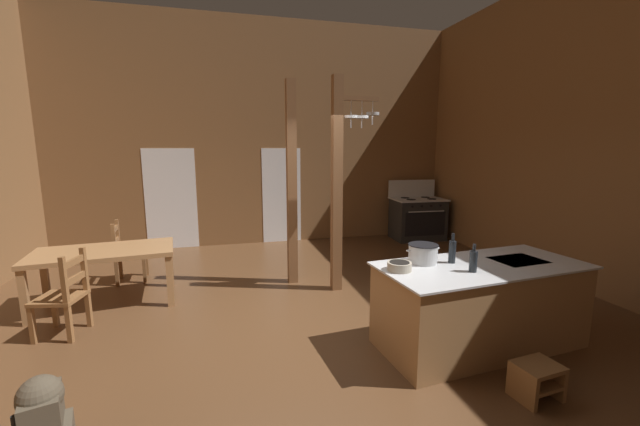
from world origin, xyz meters
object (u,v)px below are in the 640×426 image
Objects in this scene: ladderback_chair_by_post at (64,296)px; stockpot_on_counter at (423,254)px; bottle_short_on_counter at (452,251)px; stove_range at (417,218)px; step_stool at (537,378)px; ladderback_chair_near_window at (127,253)px; kitchen_island at (480,305)px; mixing_bowl_on_counter at (399,266)px; bottle_tall_on_counter at (473,261)px; backpack at (43,416)px; dining_table at (104,256)px.

stockpot_on_counter reaches higher than ladderback_chair_by_post.
bottle_short_on_counter reaches higher than stockpot_on_counter.
stove_range reaches higher than step_stool.
bottle_short_on_counter is at bearing -38.17° from ladderback_chair_near_window.
ladderback_chair_near_window reaches higher than kitchen_island.
ladderback_chair_near_window is 4.37m from mixing_bowl_on_counter.
bottle_tall_on_counter is at bearing -85.18° from bottle_short_on_counter.
bottle_tall_on_counter is at bearing 102.04° from step_stool.
stockpot_on_counter is at bearing 13.80° from backpack.
step_stool is 1.43m from stockpot_on_counter.
ladderback_chair_near_window reaches higher than step_stool.
dining_table is 0.91m from ladderback_chair_near_window.
mixing_bowl_on_counter is (2.85, 0.62, 0.61)m from backpack.
dining_table is 5.72× the size of bottle_short_on_counter.
ladderback_chair_by_post is 3.92m from stockpot_on_counter.
backpack is 3.63m from bottle_short_on_counter.
dining_table is (-4.00, 3.07, 0.47)m from step_stool.
ladderback_chair_by_post is (-4.19, 2.23, 0.27)m from step_stool.
kitchen_island is at bearing -111.21° from stove_range.
bottle_tall_on_counter reaches higher than step_stool.
stove_range is at bearing 68.79° from kitchen_island.
stove_range is (1.73, 4.45, 0.04)m from kitchen_island.
mixing_bowl_on_counter is at bearing -21.11° from ladderback_chair_by_post.
backpack is (0.26, -3.65, -0.14)m from ladderback_chair_near_window.
mixing_bowl_on_counter reaches higher than ladderback_chair_near_window.
ladderback_chair_near_window is 3.45× the size of bottle_tall_on_counter.
stove_range reaches higher than backpack.
stove_range is at bearing 13.48° from ladderback_chair_near_window.
ladderback_chair_near_window is at bearing 85.28° from dining_table.
dining_table is at bearing 151.72° from bottle_short_on_counter.
kitchen_island is 0.81m from stockpot_on_counter.
ladderback_chair_near_window is 4.00× the size of mixing_bowl_on_counter.
ladderback_chair_near_window is 2.54× the size of stockpot_on_counter.
bottle_short_on_counter is (-0.28, 0.13, 0.57)m from kitchen_island.
kitchen_island is at bearing 8.73° from backpack.
backpack is at bearing -168.52° from bottle_short_on_counter.
ladderback_chair_near_window is at bearing 135.64° from mixing_bowl_on_counter.
step_stool is at bearing -48.48° from mixing_bowl_on_counter.
bottle_tall_on_counter reaches higher than backpack.
bottle_tall_on_counter reaches higher than dining_table.
stove_range is 5.56× the size of mixing_bowl_on_counter.
backpack is 2.98m from mixing_bowl_on_counter.
bottle_short_on_counter is at bearing 11.48° from backpack.
bottle_tall_on_counter is (-0.15, 0.71, 0.81)m from step_stool.
bottle_short_on_counter is (3.82, -2.06, 0.35)m from dining_table.
ladderback_chair_by_post is 2.54× the size of stockpot_on_counter.
bottle_short_on_counter is (3.49, 0.71, 0.69)m from backpack.
stockpot_on_counter reaches higher than mixing_bowl_on_counter.
ladderback_chair_near_window is at bearing 142.61° from kitchen_island.
bottle_short_on_counter is at bearing -28.28° from dining_table.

